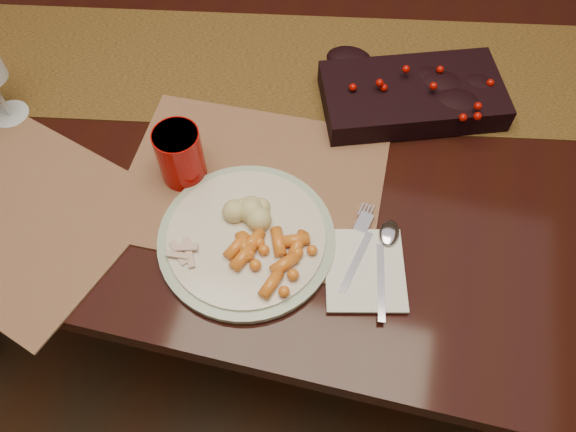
% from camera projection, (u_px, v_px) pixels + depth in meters
% --- Properties ---
extents(floor, '(5.00, 5.00, 0.00)m').
position_uv_depth(floor, '(300.00, 278.00, 1.69)').
color(floor, black).
rests_on(floor, ground).
extents(dining_table, '(1.80, 1.00, 0.75)m').
position_uv_depth(dining_table, '(303.00, 212.00, 1.37)').
color(dining_table, black).
rests_on(dining_table, floor).
extents(table_runner, '(1.53, 0.57, 0.00)m').
position_uv_depth(table_runner, '(344.00, 70.00, 1.10)').
color(table_runner, '#36210A').
rests_on(table_runner, dining_table).
extents(centerpiece, '(0.36, 0.27, 0.07)m').
position_uv_depth(centerpiece, '(413.00, 93.00, 1.02)').
color(centerpiece, black).
rests_on(centerpiece, table_runner).
extents(placemat_main, '(0.44, 0.33, 0.00)m').
position_uv_depth(placemat_main, '(253.00, 183.00, 0.96)').
color(placemat_main, brown).
rests_on(placemat_main, dining_table).
extents(placemat_second, '(0.52, 0.44, 0.00)m').
position_uv_depth(placemat_second, '(8.00, 207.00, 0.93)').
color(placemat_second, '#8C5D3C').
rests_on(placemat_second, dining_table).
extents(dinner_plate, '(0.29, 0.29, 0.02)m').
position_uv_depth(dinner_plate, '(246.00, 238.00, 0.89)').
color(dinner_plate, beige).
rests_on(dinner_plate, placemat_main).
extents(baby_carrots, '(0.13, 0.11, 0.02)m').
position_uv_depth(baby_carrots, '(262.00, 257.00, 0.85)').
color(baby_carrots, orange).
rests_on(baby_carrots, dinner_plate).
extents(mashed_potatoes, '(0.09, 0.08, 0.04)m').
position_uv_depth(mashed_potatoes, '(246.00, 208.00, 0.89)').
color(mashed_potatoes, '#DCC288').
rests_on(mashed_potatoes, dinner_plate).
extents(turkey_shreds, '(0.08, 0.07, 0.01)m').
position_uv_depth(turkey_shreds, '(185.00, 250.00, 0.86)').
color(turkey_shreds, tan).
rests_on(turkey_shreds, dinner_plate).
extents(napkin, '(0.15, 0.17, 0.00)m').
position_uv_depth(napkin, '(365.00, 270.00, 0.87)').
color(napkin, silver).
rests_on(napkin, placemat_main).
extents(fork, '(0.05, 0.15, 0.00)m').
position_uv_depth(fork, '(358.00, 251.00, 0.88)').
color(fork, silver).
rests_on(fork, napkin).
extents(spoon, '(0.06, 0.17, 0.00)m').
position_uv_depth(spoon, '(383.00, 266.00, 0.87)').
color(spoon, silver).
rests_on(spoon, napkin).
extents(red_cup, '(0.09, 0.09, 0.10)m').
position_uv_depth(red_cup, '(180.00, 155.00, 0.92)').
color(red_cup, '#9E0300').
rests_on(red_cup, placemat_main).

